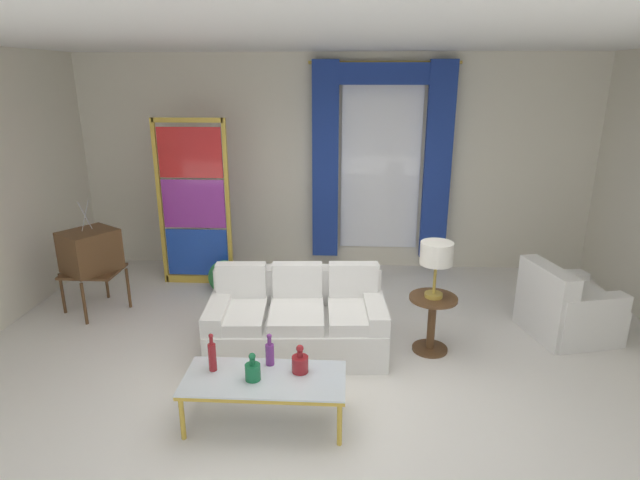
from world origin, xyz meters
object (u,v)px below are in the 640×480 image
(bottle_crystal_tall, at_px, (270,353))
(bottle_amber_squat, at_px, (253,370))
(armchair_white, at_px, (565,310))
(round_side_table, at_px, (432,319))
(bottle_ruby_flask, at_px, (300,363))
(peacock_figurine, at_px, (223,279))
(stained_glass_divider, at_px, (194,207))
(couch_white_long, at_px, (297,320))
(vintage_tv, at_px, (90,253))
(bottle_blue_decanter, at_px, (212,355))
(table_lamp_brass, at_px, (436,256))
(coffee_table, at_px, (265,381))

(bottle_crystal_tall, distance_m, bottle_amber_squat, 0.25)
(bottle_amber_squat, height_order, armchair_white, armchair_white)
(bottle_crystal_tall, xyz_separation_m, round_side_table, (1.49, 1.04, -0.16))
(bottle_ruby_flask, height_order, peacock_figurine, bottle_ruby_flask)
(bottle_crystal_tall, relative_size, stained_glass_divider, 0.13)
(couch_white_long, relative_size, bottle_amber_squat, 7.78)
(bottle_crystal_tall, height_order, bottle_amber_squat, bottle_crystal_tall)
(stained_glass_divider, bearing_deg, bottle_crystal_tall, -62.87)
(vintage_tv, distance_m, stained_glass_divider, 1.39)
(bottle_amber_squat, relative_size, armchair_white, 0.24)
(couch_white_long, xyz_separation_m, stained_glass_divider, (-1.51, 1.68, 0.75))
(bottle_ruby_flask, bearing_deg, round_side_table, 42.73)
(stained_glass_divider, bearing_deg, vintage_tv, -136.55)
(bottle_amber_squat, relative_size, stained_glass_divider, 0.11)
(bottle_ruby_flask, xyz_separation_m, round_side_table, (1.23, 1.13, -0.14))
(bottle_ruby_flask, bearing_deg, couch_white_long, 96.83)
(bottle_blue_decanter, relative_size, bottle_amber_squat, 1.41)
(round_side_table, xyz_separation_m, table_lamp_brass, (0.00, -0.00, 0.67))
(vintage_tv, bearing_deg, table_lamp_brass, -10.84)
(coffee_table, distance_m, stained_glass_divider, 3.28)
(bottle_ruby_flask, height_order, vintage_tv, vintage_tv)
(table_lamp_brass, bearing_deg, coffee_table, -140.67)
(bottle_amber_squat, distance_m, armchair_white, 3.52)
(couch_white_long, distance_m, peacock_figurine, 1.67)
(bottle_crystal_tall, relative_size, bottle_amber_squat, 1.21)
(bottle_ruby_flask, xyz_separation_m, vintage_tv, (-2.62, 1.87, 0.24))
(bottle_crystal_tall, bearing_deg, couch_white_long, 83.07)
(coffee_table, height_order, bottle_blue_decanter, bottle_blue_decanter)
(table_lamp_brass, bearing_deg, bottle_crystal_tall, -145.10)
(coffee_table, height_order, bottle_crystal_tall, bottle_crystal_tall)
(armchair_white, distance_m, peacock_figurine, 4.02)
(bottle_ruby_flask, distance_m, table_lamp_brass, 1.76)
(bottle_blue_decanter, xyz_separation_m, stained_glass_divider, (-0.94, 2.82, 0.51))
(vintage_tv, bearing_deg, bottle_blue_decanter, -44.60)
(round_side_table, distance_m, table_lamp_brass, 0.67)
(peacock_figurine, bearing_deg, table_lamp_brass, -27.30)
(bottle_amber_squat, xyz_separation_m, peacock_figurine, (-0.86, 2.53, -0.27))
(bottle_ruby_flask, relative_size, armchair_white, 0.24)
(bottle_ruby_flask, xyz_separation_m, armchair_white, (2.72, 1.56, -0.21))
(couch_white_long, bearing_deg, table_lamp_brass, 0.51)
(bottle_crystal_tall, xyz_separation_m, table_lamp_brass, (1.49, 1.04, 0.51))
(peacock_figurine, bearing_deg, vintage_tv, -159.56)
(armchair_white, bearing_deg, stained_glass_divider, 164.17)
(table_lamp_brass, bearing_deg, couch_white_long, -179.49)
(vintage_tv, xyz_separation_m, stained_glass_divider, (0.98, 0.93, 0.33))
(armchair_white, xyz_separation_m, round_side_table, (-1.49, -0.43, 0.07))
(vintage_tv, xyz_separation_m, round_side_table, (3.85, -0.74, -0.37))
(coffee_table, height_order, round_side_table, round_side_table)
(bottle_amber_squat, height_order, peacock_figurine, bottle_amber_squat)
(peacock_figurine, bearing_deg, armchair_white, -11.95)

